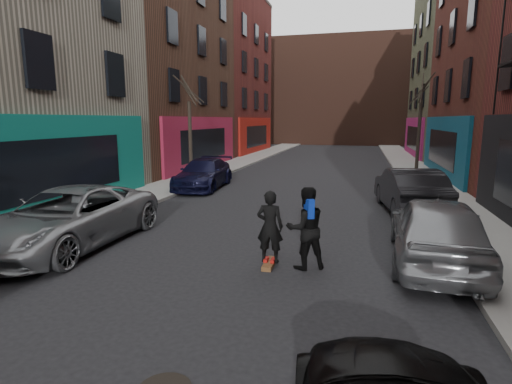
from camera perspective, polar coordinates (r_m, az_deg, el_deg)
The scene contains 13 objects.
sidewalk_left at distance 33.67m, azimuth -1.01°, elevation 4.75°, with size 2.50×84.00×0.13m, color gray.
sidewalk_right at distance 32.61m, azimuth 20.70°, elevation 3.91°, with size 2.50×84.00×0.13m, color gray.
buildings_left at distance 24.98m, azimuth -28.47°, elevation 20.49°, with size 12.00×56.00×16.50m, color #571A19.
building_far at distance 58.44m, azimuth 12.25°, elevation 13.70°, with size 40.00×10.00×14.00m, color #47281E.
tree_left_far at distance 22.18m, azimuth -9.45°, elevation 10.31°, with size 2.00×2.00×6.50m, color black, non-canonical shape.
tree_right_far at distance 26.48m, azimuth 22.39°, elevation 9.99°, with size 2.00×2.00×6.80m, color black, non-canonical shape.
parked_left_far at distance 11.69m, azimuth -25.22°, elevation -3.33°, with size 2.57×5.58×1.55m, color gray.
parked_left_end at distance 19.76m, azimuth -7.51°, elevation 2.61°, with size 2.00×4.91×1.42m, color black.
parked_right_far at distance 10.17m, azimuth 24.39°, elevation -4.95°, with size 1.94×4.81×1.64m, color gray.
parked_right_end at distance 15.55m, azimuth 21.07°, elevation 0.27°, with size 1.71×4.91×1.62m, color black.
skateboard at distance 9.38m, azimuth 1.96°, elevation -10.18°, with size 0.22×0.80×0.10m, color brown.
skateboarder at distance 9.11m, azimuth 2.00°, elevation -4.96°, with size 0.61×0.40×1.67m, color black.
pedestrian at distance 9.04m, azimuth 7.11°, elevation -5.11°, with size 1.14×1.06×1.87m.
Camera 1 is at (2.81, -2.26, 3.34)m, focal length 28.00 mm.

